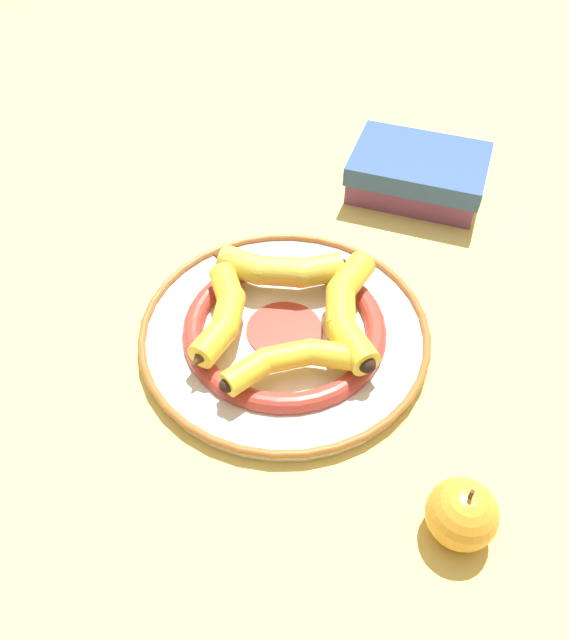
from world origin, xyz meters
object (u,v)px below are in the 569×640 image
Objects in this scene: banana_c at (348,307)px; book_stack at (418,175)px; banana_d at (292,360)px; apple at (462,514)px; banana_b at (278,269)px; banana_a at (223,315)px; decorative_bowl at (284,331)px.

banana_c is 0.85× the size of book_stack.
apple reaches higher than banana_d.
banana_b is at bearing -124.85° from banana_c.
banana_a is 1.13× the size of banana_d.
decorative_bowl is 0.31m from apple.
banana_b is 0.79× the size of book_stack.
banana_c reaches higher than decorative_bowl.
banana_a is (-0.04, 0.07, 0.04)m from decorative_bowl.
banana_c is (-0.02, -0.11, -0.00)m from banana_b.
banana_d is at bearing -102.61° from book_stack.
apple is at bearing -128.13° from banana_a.
banana_c is at bearing 46.38° from apple.
banana_d is at bearing -122.41° from banana_a.
banana_b is 0.15m from banana_d.
banana_b is 2.12× the size of apple.
banana_c reaches higher than banana_a.
decorative_bowl is 0.08m from banana_a.
banana_b is 0.32m from book_stack.
book_stack is 0.56m from apple.
decorative_bowl is 1.95× the size of banana_c.
banana_d is (-0.13, -0.08, -0.00)m from banana_b.
decorative_bowl is 0.08m from banana_d.
banana_c is at bearing -32.50° from banana_b.
book_stack is at bearing -132.27° from banana_d.
apple is (-0.09, -0.23, -0.01)m from banana_d.
book_stack is (0.33, 0.02, -0.01)m from banana_c.
book_stack is 2.68× the size of apple.
banana_c is 1.29× the size of banana_d.
banana_c reaches higher than banana_d.
banana_b is at bearing -97.45° from banana_d.
book_stack is at bearing 22.74° from apple.
decorative_bowl is at bearing -81.99° from banana_c.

